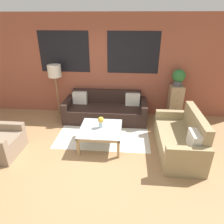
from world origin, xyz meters
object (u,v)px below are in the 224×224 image
object	(u,v)px
couch_dark	(106,110)
potted_plant	(179,77)
floor_lamp	(55,73)
coffee_table	(101,131)
drawer_cabinet	(175,102)
settee_vintage	(180,139)
flower_vase	(101,121)

from	to	relation	value
couch_dark	potted_plant	xyz separation A→B (m)	(1.95, 0.23, 0.96)
couch_dark	floor_lamp	distance (m)	1.73
coffee_table	drawer_cabinet	size ratio (longest dim) A/B	0.93
floor_lamp	drawer_cabinet	xyz separation A→B (m)	(3.35, 0.11, -0.80)
settee_vintage	coffee_table	size ratio (longest dim) A/B	1.81
potted_plant	couch_dark	bearing A→B (deg)	-173.36
couch_dark	coffee_table	xyz separation A→B (m)	(0.04, -1.30, 0.10)
flower_vase	coffee_table	bearing A→B (deg)	-93.35
coffee_table	flower_vase	size ratio (longest dim) A/B	3.53
couch_dark	drawer_cabinet	size ratio (longest dim) A/B	2.33
floor_lamp	drawer_cabinet	world-z (taller)	floor_lamp
settee_vintage	flower_vase	distance (m)	1.76
coffee_table	floor_lamp	size ratio (longest dim) A/B	0.61
settee_vintage	coffee_table	world-z (taller)	settee_vintage
coffee_table	drawer_cabinet	world-z (taller)	drawer_cabinet
couch_dark	coffee_table	distance (m)	1.30
settee_vintage	flower_vase	xyz separation A→B (m)	(-1.73, 0.15, 0.28)
drawer_cabinet	settee_vintage	bearing A→B (deg)	-96.26
coffee_table	flower_vase	world-z (taller)	flower_vase
couch_dark	flower_vase	xyz separation A→B (m)	(0.04, -1.26, 0.32)
couch_dark	flower_vase	bearing A→B (deg)	-88.08
floor_lamp	potted_plant	xyz separation A→B (m)	(3.35, 0.11, -0.06)
couch_dark	settee_vintage	size ratio (longest dim) A/B	1.38
couch_dark	drawer_cabinet	world-z (taller)	drawer_cabinet
coffee_table	floor_lamp	bearing A→B (deg)	135.51
flower_vase	drawer_cabinet	bearing A→B (deg)	37.84
couch_dark	potted_plant	distance (m)	2.19
drawer_cabinet	floor_lamp	bearing A→B (deg)	-178.07
floor_lamp	drawer_cabinet	distance (m)	3.45
flower_vase	settee_vintage	bearing A→B (deg)	-4.95
coffee_table	floor_lamp	xyz separation A→B (m)	(-1.44, 1.41, 0.91)
coffee_table	drawer_cabinet	distance (m)	2.45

